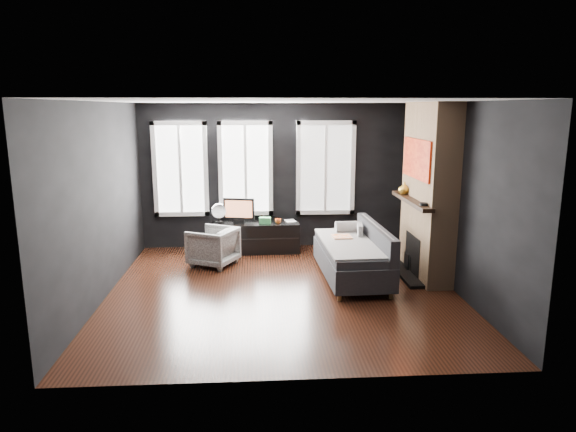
{
  "coord_description": "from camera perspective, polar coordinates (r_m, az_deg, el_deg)",
  "views": [
    {
      "loc": [
        -0.38,
        -7.08,
        2.62
      ],
      "look_at": [
        0.1,
        0.3,
        1.05
      ],
      "focal_mm": 32.0,
      "sensor_mm": 36.0,
      "label": 1
    }
  ],
  "objects": [
    {
      "name": "desk_fan",
      "position": [
        9.4,
        -7.67,
        0.32
      ],
      "size": [
        0.29,
        0.29,
        0.37
      ],
      "primitive_type": null,
      "rotation": [
        0.0,
        0.0,
        0.09
      ],
      "color": "#979797",
      "rests_on": "media_console"
    },
    {
      "name": "wall_right",
      "position": [
        7.75,
        18.17,
        1.95
      ],
      "size": [
        0.02,
        5.0,
        2.7
      ],
      "primitive_type": "cube",
      "color": "black",
      "rests_on": "ground"
    },
    {
      "name": "floor",
      "position": [
        7.56,
        -0.61,
        -8.3
      ],
      "size": [
        5.0,
        5.0,
        0.0
      ],
      "primitive_type": "plane",
      "color": "black",
      "rests_on": "ground"
    },
    {
      "name": "monitor",
      "position": [
        9.39,
        -5.47,
        0.81
      ],
      "size": [
        0.59,
        0.24,
        0.52
      ],
      "primitive_type": null,
      "rotation": [
        0.0,
        0.0,
        -0.2
      ],
      "color": "black",
      "rests_on": "media_console"
    },
    {
      "name": "fireplace",
      "position": [
        8.23,
        15.35,
        2.69
      ],
      "size": [
        0.7,
        1.62,
        2.7
      ],
      "primitive_type": null,
      "color": "#93724C",
      "rests_on": "floor"
    },
    {
      "name": "wall_back",
      "position": [
        9.67,
        -1.45,
        4.44
      ],
      "size": [
        5.0,
        0.02,
        2.7
      ],
      "primitive_type": "cube",
      "color": "black",
      "rests_on": "ground"
    },
    {
      "name": "mantel_vase",
      "position": [
        8.58,
        12.79,
        3.02
      ],
      "size": [
        0.24,
        0.25,
        0.19
      ],
      "primitive_type": "imported",
      "rotation": [
        0.0,
        0.0,
        0.32
      ],
      "color": "gold",
      "rests_on": "fireplace"
    },
    {
      "name": "book",
      "position": [
        9.44,
        -0.28,
        0.09
      ],
      "size": [
        0.18,
        0.06,
        0.25
      ],
      "primitive_type": "imported",
      "rotation": [
        0.0,
        0.0,
        0.2
      ],
      "color": "tan",
      "rests_on": "media_console"
    },
    {
      "name": "mantel_clock",
      "position": [
        7.65,
        14.86,
        1.28
      ],
      "size": [
        0.16,
        0.16,
        0.04
      ],
      "primitive_type": "cylinder",
      "rotation": [
        0.0,
        0.0,
        -0.42
      ],
      "color": "black",
      "rests_on": "fireplace"
    },
    {
      "name": "sofa",
      "position": [
        8.0,
        7.11,
        -4.03
      ],
      "size": [
        1.06,
        2.02,
        0.85
      ],
      "primitive_type": null,
      "rotation": [
        0.0,
        0.0,
        0.04
      ],
      "color": "#262629",
      "rests_on": "floor"
    },
    {
      "name": "mug",
      "position": [
        9.33,
        -1.11,
        -0.49
      ],
      "size": [
        0.13,
        0.11,
        0.11
      ],
      "primitive_type": "imported",
      "rotation": [
        0.0,
        0.0,
        0.2
      ],
      "color": "orange",
      "rests_on": "media_console"
    },
    {
      "name": "wall_left",
      "position": [
        7.49,
        -20.1,
        1.5
      ],
      "size": [
        0.02,
        5.0,
        2.7
      ],
      "primitive_type": "cube",
      "color": "black",
      "rests_on": "ground"
    },
    {
      "name": "ceiling",
      "position": [
        7.09,
        -0.66,
        12.64
      ],
      "size": [
        5.0,
        5.0,
        0.0
      ],
      "primitive_type": "plane",
      "color": "white",
      "rests_on": "ground"
    },
    {
      "name": "storage_box",
      "position": [
        9.33,
        -2.57,
        -0.5
      ],
      "size": [
        0.22,
        0.15,
        0.11
      ],
      "primitive_type": "cube",
      "rotation": [
        0.0,
        0.0,
        -0.11
      ],
      "color": "#337F44",
      "rests_on": "media_console"
    },
    {
      "name": "windows",
      "position": [
        9.54,
        -4.22,
        10.52
      ],
      "size": [
        4.0,
        0.16,
        1.76
      ],
      "primitive_type": null,
      "color": "white",
      "rests_on": "wall_back"
    },
    {
      "name": "media_console",
      "position": [
        9.47,
        -3.63,
        -2.37
      ],
      "size": [
        1.6,
        0.53,
        0.55
      ],
      "primitive_type": null,
      "rotation": [
        0.0,
        0.0,
        0.02
      ],
      "color": "black",
      "rests_on": "floor"
    },
    {
      "name": "armchair",
      "position": [
        8.74,
        -8.34,
        -3.17
      ],
      "size": [
        0.89,
        0.91,
        0.71
      ],
      "primitive_type": "imported",
      "rotation": [
        0.0,
        0.0,
        -2.04
      ],
      "color": "silver",
      "rests_on": "floor"
    },
    {
      "name": "stripe_pillow",
      "position": [
        8.38,
        7.97,
        -1.97
      ],
      "size": [
        0.11,
        0.31,
        0.31
      ],
      "primitive_type": "cube",
      "rotation": [
        0.0,
        0.0,
        -0.12
      ],
      "color": "gray",
      "rests_on": "sofa"
    }
  ]
}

